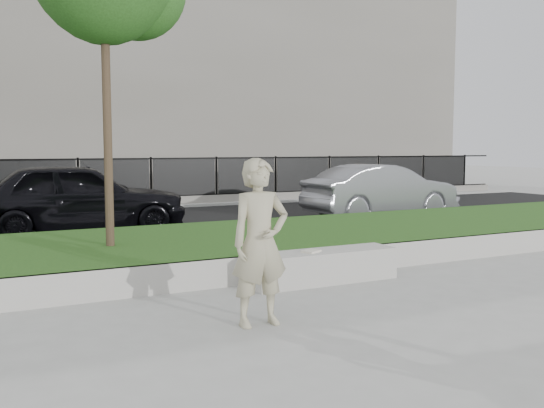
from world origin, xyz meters
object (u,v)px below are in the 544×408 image
man (260,242)px  car_silver (381,191)px  car_dark (78,197)px  book (311,251)px  stone_bench (323,266)px

man → car_silver: size_ratio=0.42×
car_dark → car_silver: 7.86m
man → book: man is taller
car_silver → book: bearing=134.7°
stone_bench → car_silver: car_silver is taller
man → car_dark: size_ratio=0.39×
man → car_silver: man is taller
car_dark → man: bearing=-170.2°
man → car_silver: bearing=45.9°
stone_bench → man: (-1.72, -1.47, 0.68)m
stone_bench → book: size_ratio=8.77×
stone_bench → man: bearing=-139.5°
book → car_silver: 8.30m
car_dark → car_silver: car_dark is taller
stone_bench → car_dark: car_dark is taller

